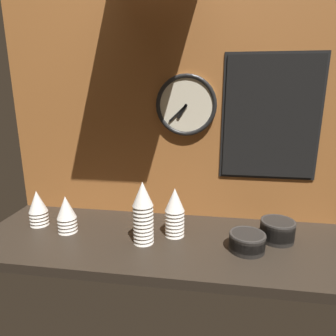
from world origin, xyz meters
The scene contains 10 objects.
ground_plane centered at (0.00, 0.00, -0.02)m, with size 1.60×0.56×0.04m, color black.
wall_tiled_back centered at (0.00, 0.27, 0.53)m, with size 1.60×0.03×1.05m.
cup_stack_center centered at (-0.08, -0.05, 0.13)m, with size 0.08×0.08×0.26m.
cup_stack_far_left centered at (-0.60, 0.04, 0.08)m, with size 0.08×0.08×0.17m.
cup_stack_left centered at (-0.44, -0.01, 0.08)m, with size 0.08×0.08×0.17m.
cup_stack_center_right centered at (0.04, 0.03, 0.11)m, with size 0.08×0.08×0.22m.
bowl_stack_far_right centered at (0.47, 0.05, 0.05)m, with size 0.14×0.14×0.09m.
bowl_stack_right centered at (0.34, -0.05, 0.04)m, with size 0.14×0.14×0.07m.
wall_clock centered at (0.06, 0.23, 0.55)m, with size 0.28×0.03×0.28m.
menu_board centered at (0.44, 0.24, 0.49)m, with size 0.43×0.01×0.56m.
Camera 1 is at (0.19, -1.15, 0.62)m, focal length 32.00 mm.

